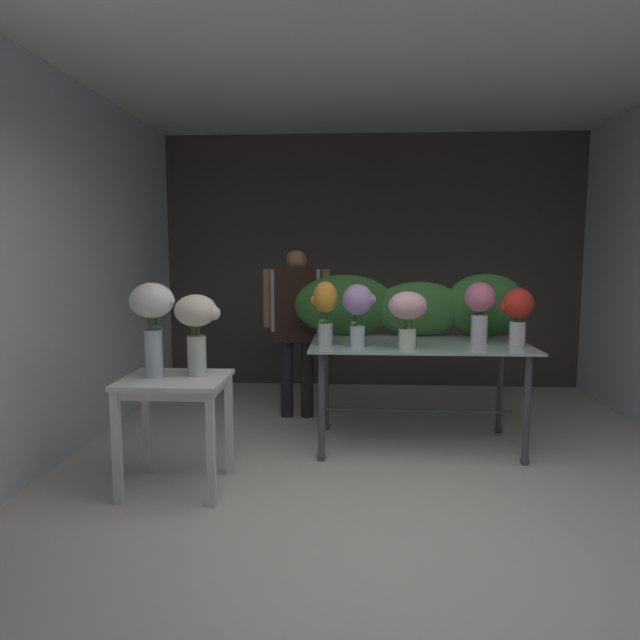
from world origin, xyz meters
The scene contains 15 objects.
ground_plane centered at (0.00, 1.99, 0.00)m, with size 8.78×8.78×0.00m, color silver.
wall_back centered at (0.00, 3.99, 1.47)m, with size 4.98×0.12×2.95m, color #4C4742.
wall_left centered at (-2.49, 1.99, 1.47)m, with size 0.12×4.11×2.95m, color silver.
ceiling_slab centered at (0.00, 1.99, 3.01)m, with size 5.10×4.11×0.12m, color silver.
display_table_glass centered at (0.31, 1.79, 0.73)m, with size 1.73×0.96×0.87m.
side_table_white centered at (-1.39, 0.85, 0.65)m, with size 0.68×0.59×0.76m.
florist centered at (-0.75, 2.55, 1.01)m, with size 0.64×0.24×1.63m.
foliage_backdrop centered at (0.34, 2.15, 1.12)m, with size 2.00×0.28×0.54m.
vase_lilac_lilies centered at (-0.18, 1.53, 1.17)m, with size 0.25×0.23×0.48m.
vase_sunset_hydrangea centered at (-0.44, 1.63, 1.16)m, with size 0.22×0.19×0.50m.
vase_rosy_freesia centered at (0.78, 1.76, 1.16)m, with size 0.24×0.24×0.49m.
vase_blush_anemones centered at (0.18, 1.46, 1.15)m, with size 0.29×0.29×0.43m.
vase_scarlet_stock centered at (1.05, 1.67, 1.13)m, with size 0.25×0.23×0.45m.
vase_white_roses_tall centered at (-1.53, 0.85, 1.18)m, with size 0.30×0.28×0.62m.
vase_cream_lisianthus_tall centered at (-1.25, 0.90, 1.12)m, with size 0.31×0.28×0.54m.
Camera 1 is at (-0.23, -2.70, 1.58)m, focal length 31.38 mm.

